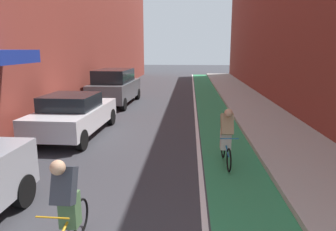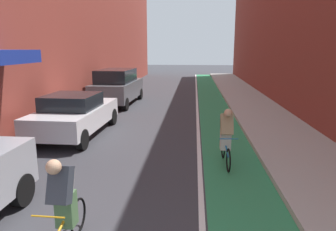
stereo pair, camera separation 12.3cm
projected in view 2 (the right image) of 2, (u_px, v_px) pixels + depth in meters
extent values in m
plane|color=#38383D|center=(161.00, 109.00, 16.48)|extent=(87.16, 87.16, 0.00)
cube|color=#2D8451|center=(212.00, 103.00, 18.20)|extent=(1.60, 39.62, 0.00)
cube|color=white|center=(197.00, 103.00, 18.27)|extent=(0.12, 39.62, 0.00)
cube|color=#A8A59E|center=(250.00, 102.00, 18.01)|extent=(2.69, 39.62, 0.14)
cube|color=brown|center=(293.00, 7.00, 18.60)|extent=(2.40, 35.62, 11.00)
cylinder|color=black|center=(22.00, 190.00, 6.29)|extent=(0.23, 0.66, 0.66)
cube|color=silver|center=(75.00, 117.00, 11.41)|extent=(2.04, 4.51, 0.70)
cube|color=black|center=(72.00, 102.00, 11.07)|extent=(1.74, 1.92, 0.55)
cylinder|color=black|center=(72.00, 116.00, 13.21)|extent=(0.24, 0.67, 0.66)
cylinder|color=black|center=(112.00, 117.00, 13.02)|extent=(0.24, 0.67, 0.66)
cylinder|color=black|center=(29.00, 138.00, 9.94)|extent=(0.24, 0.67, 0.66)
cylinder|color=black|center=(82.00, 140.00, 9.76)|extent=(0.24, 0.67, 0.66)
cube|color=#595B60|center=(118.00, 90.00, 17.69)|extent=(2.10, 4.82, 0.95)
cube|color=black|center=(116.00, 76.00, 17.29)|extent=(1.80, 2.91, 0.75)
cylinder|color=black|center=(112.00, 93.00, 19.67)|extent=(0.24, 0.67, 0.66)
cylinder|color=black|center=(140.00, 94.00, 19.47)|extent=(0.24, 0.67, 0.66)
cylinder|color=black|center=(92.00, 103.00, 16.11)|extent=(0.24, 0.67, 0.66)
cylinder|color=black|center=(125.00, 104.00, 15.91)|extent=(0.24, 0.67, 0.66)
torus|color=black|center=(78.00, 216.00, 5.35)|extent=(0.06, 0.62, 0.62)
cylinder|color=gold|center=(64.00, 221.00, 4.79)|extent=(0.07, 0.96, 0.33)
cylinder|color=gold|center=(69.00, 210.00, 4.95)|extent=(0.04, 0.12, 0.55)
cylinder|color=gold|center=(48.00, 217.00, 4.29)|extent=(0.48, 0.04, 0.02)
cube|color=#4C7247|center=(66.00, 209.00, 4.86)|extent=(0.29, 0.25, 0.56)
cube|color=#333842|center=(60.00, 185.00, 4.64)|extent=(0.33, 0.41, 0.60)
sphere|color=tan|center=(54.00, 167.00, 4.42)|extent=(0.22, 0.22, 0.22)
cube|color=beige|center=(64.00, 180.00, 4.76)|extent=(0.27, 0.28, 0.39)
torus|color=black|center=(228.00, 160.00, 8.02)|extent=(0.07, 0.62, 0.62)
torus|color=black|center=(223.00, 148.00, 9.04)|extent=(0.07, 0.62, 0.62)
cylinder|color=#1966A5|center=(226.00, 146.00, 8.48)|extent=(0.08, 0.96, 0.33)
cylinder|color=#1966A5|center=(225.00, 141.00, 8.65)|extent=(0.04, 0.12, 0.55)
cylinder|color=#1966A5|center=(229.00, 139.00, 7.98)|extent=(0.48, 0.04, 0.02)
cube|color=beige|center=(226.00, 139.00, 8.55)|extent=(0.29, 0.25, 0.56)
cube|color=tan|center=(227.00, 124.00, 8.33)|extent=(0.34, 0.41, 0.60)
sphere|color=tan|center=(228.00, 113.00, 8.11)|extent=(0.22, 0.22, 0.22)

